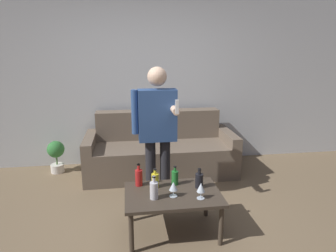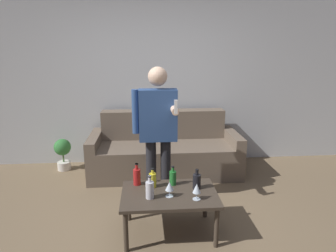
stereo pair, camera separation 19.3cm
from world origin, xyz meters
The scene contains 13 objects.
ground_plane centered at (0.00, 0.00, 0.00)m, with size 16.00×16.00×0.00m, color #756047.
wall_back centered at (0.00, 2.19, 1.35)m, with size 8.00×0.06×2.70m.
couch centered at (0.18, 1.70, 0.31)m, with size 2.11×0.86×0.87m.
coffee_table centered at (0.12, 0.16, 0.38)m, with size 0.91×0.61×0.42m.
bottle_orange centered at (-0.07, 0.08, 0.51)m, with size 0.08×0.08×0.22m.
bottle_green centered at (-0.19, 0.38, 0.51)m, with size 0.07×0.07×0.23m.
bottle_dark centered at (0.40, 0.24, 0.50)m, with size 0.08×0.08×0.20m.
bottle_yellow centered at (-0.03, 0.31, 0.50)m, with size 0.07×0.07×0.20m.
bottle_red centered at (0.17, 0.35, 0.50)m, with size 0.07×0.07×0.20m.
wine_glass_near centered at (0.12, 0.10, 0.52)m, with size 0.08×0.08×0.15m.
wine_glass_far centered at (0.36, 0.02, 0.53)m, with size 0.08×0.08×0.15m.
person_standing_front centered at (0.04, 0.79, 0.92)m, with size 0.49×0.41×1.58m.
potted_plant centered at (-1.32, 1.88, 0.28)m, with size 0.24×0.24×0.47m.
Camera 1 is at (-0.29, -2.41, 1.76)m, focal length 32.00 mm.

